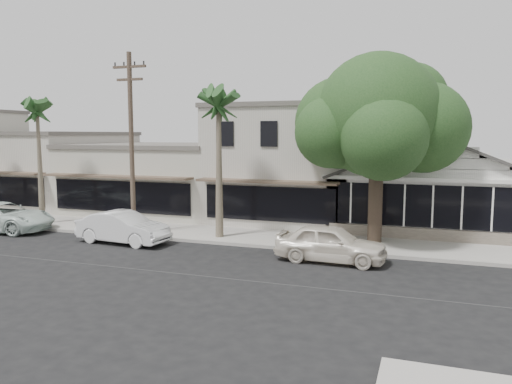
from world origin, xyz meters
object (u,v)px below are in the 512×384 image
at_px(utility_pole, 131,140).
at_px(car_1, 123,227).
at_px(car_0, 331,243).
at_px(car_2, 1,217).
at_px(shade_tree, 377,120).

height_order(utility_pole, car_1, utility_pole).
height_order(car_0, car_2, car_2).
xyz_separation_m(car_0, car_1, (-9.83, 0.16, -0.01)).
relative_size(car_1, car_2, 0.83).
relative_size(car_0, shade_tree, 0.51).
relative_size(utility_pole, car_1, 1.99).
bearing_deg(utility_pole, car_0, -9.01).
bearing_deg(car_1, shade_tree, -66.43).
bearing_deg(car_2, car_0, -98.74).
bearing_deg(shade_tree, car_1, -161.22).
bearing_deg(car_2, utility_pole, -88.28).
relative_size(utility_pole, car_2, 1.65).
height_order(utility_pole, car_2, utility_pole).
bearing_deg(car_0, car_2, 90.62).
distance_m(car_0, shade_tree, 6.47).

